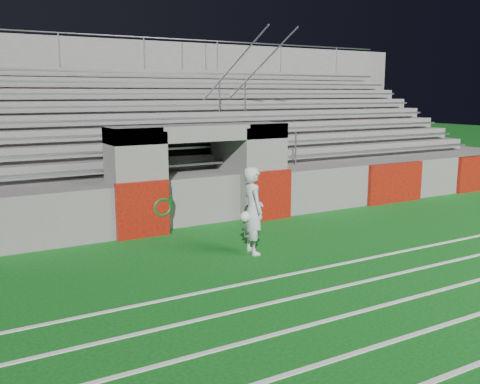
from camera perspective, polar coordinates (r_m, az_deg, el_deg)
ground at (r=11.27m, az=3.73°, el=-7.05°), size 90.00×90.00×0.00m
stadium_structure at (r=18.02m, az=-10.46°, el=4.26°), size 26.00×8.48×5.42m
goalkeeper_with_ball at (r=11.37m, az=1.38°, el=-1.98°), size 0.64×0.75×1.88m
hose_coil at (r=13.01m, az=-8.33°, el=-1.28°), size 0.59×0.15×0.66m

